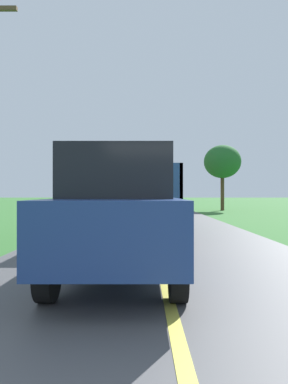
# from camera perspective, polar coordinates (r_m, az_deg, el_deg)

# --- Properties ---
(banana_truck_near) EXTENTS (2.38, 5.82, 2.80)m
(banana_truck_near) POSITION_cam_1_polar(r_m,az_deg,el_deg) (11.89, -1.60, 0.35)
(banana_truck_near) COLOR #2D2D30
(banana_truck_near) RESTS_ON road_surface
(banana_truck_far) EXTENTS (2.38, 5.81, 2.80)m
(banana_truck_far) POSITION_cam_1_polar(r_m,az_deg,el_deg) (27.45, -0.85, 0.08)
(banana_truck_far) COLOR #2D2D30
(banana_truck_far) RESTS_ON road_surface
(roadside_tree_mid_right) EXTENTS (2.85, 2.85, 5.07)m
(roadside_tree_mid_right) POSITION_cam_1_polar(r_m,az_deg,el_deg) (27.79, 12.44, 4.82)
(roadside_tree_mid_right) COLOR #4C3823
(roadside_tree_mid_right) RESTS_ON ground
(following_car) EXTENTS (1.74, 4.10, 1.92)m
(following_car) POSITION_cam_1_polar(r_m,az_deg,el_deg) (5.36, -4.24, -3.37)
(following_car) COLOR navy
(following_car) RESTS_ON road_surface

